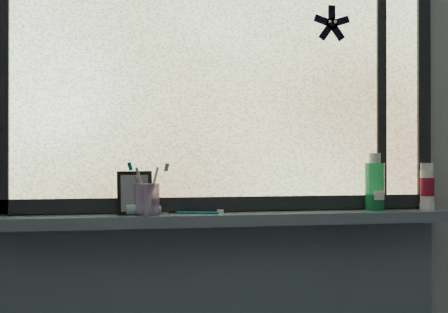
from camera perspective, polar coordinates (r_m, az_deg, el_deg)
name	(u,v)px	position (r m, az deg, el deg)	size (l,w,h in m)	color
wall_back	(225,149)	(1.84, 0.16, 0.90)	(3.00, 0.01, 2.50)	#9EA3A8
windowsill	(229,219)	(1.78, 0.55, -7.12)	(1.62, 0.14, 0.04)	slate
window_pane	(226,72)	(1.85, 0.28, 9.63)	(1.50, 0.01, 1.00)	silver
frame_bottom	(227,203)	(1.82, 0.30, -5.39)	(1.60, 0.03, 0.05)	black
frame_left	(2,65)	(1.88, -24.05, 9.48)	(0.05, 0.03, 1.10)	black
frame_right	(423,77)	(2.11, 21.75, 8.39)	(0.05, 0.03, 1.10)	black
frame_mullion	(381,76)	(2.03, 17.46, 8.75)	(0.04, 0.03, 1.00)	black
starfish_sticker	(332,24)	(1.98, 12.21, 14.58)	(0.15, 0.02, 0.15)	black
vanity_mirror	(135,193)	(1.75, -10.16, -4.11)	(0.12, 0.06, 0.15)	black
toothpaste_tube	(143,209)	(1.75, -9.30, -5.97)	(0.21, 0.04, 0.04)	silver
toothbrush_cup	(148,199)	(1.73, -8.73, -4.86)	(0.08, 0.08, 0.11)	#C9A8DE
toothbrush_lying	(197,212)	(1.76, -3.08, -6.36)	(0.18, 0.02, 0.01)	#0C5F6F
mouthwash_bottle	(375,182)	(1.95, 16.85, -2.77)	(0.07, 0.07, 0.18)	#1D9851
cream_tube	(427,185)	(2.05, 22.19, -3.00)	(0.05, 0.05, 0.13)	silver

